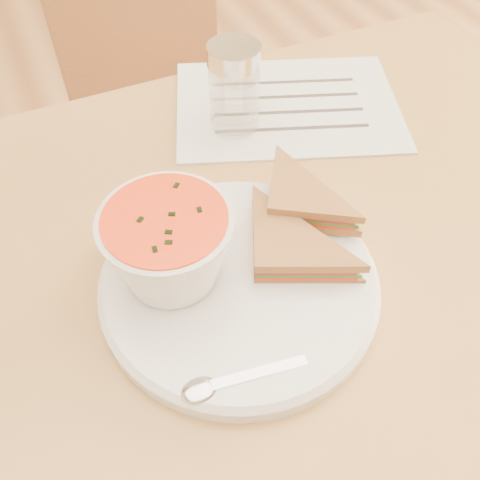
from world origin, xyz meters
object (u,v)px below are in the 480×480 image
dining_table (252,397)px  plate (239,284)px  condiment_shaker (234,89)px  chair_far (170,130)px  soup_bowl (169,250)px

dining_table → plate: size_ratio=3.61×
condiment_shaker → plate: bearing=-113.0°
chair_far → soup_bowl: soup_bowl is taller
dining_table → plate: plate is taller
plate → dining_table: bearing=42.3°
soup_bowl → condiment_shaker: bearing=52.7°
plate → soup_bowl: soup_bowl is taller
plate → chair_far: bearing=79.0°
chair_far → condiment_shaker: condiment_shaker is taller
dining_table → chair_far: size_ratio=1.19×
dining_table → chair_far: (0.09, 0.64, 0.04)m
dining_table → soup_bowl: 0.44m
chair_far → plate: (-0.13, -0.67, 0.34)m
plate → soup_bowl: 0.08m
plate → soup_bowl: bearing=152.6°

